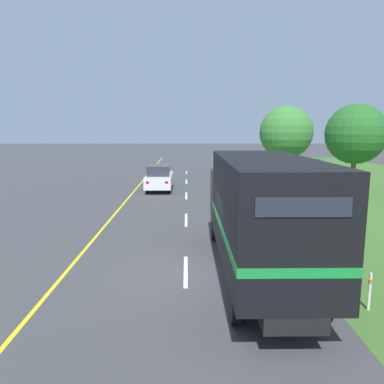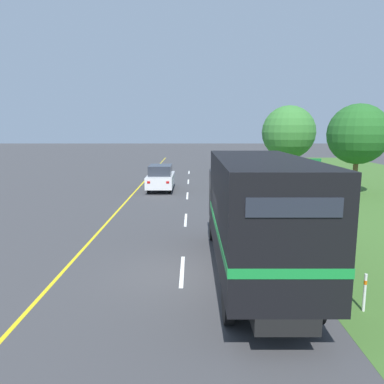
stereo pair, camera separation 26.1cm
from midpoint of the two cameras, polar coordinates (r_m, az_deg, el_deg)
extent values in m
plane|color=#3D3D3F|center=(11.65, -0.87, -12.43)|extent=(200.00, 200.00, 0.00)
cube|color=#3D6628|center=(29.53, 27.27, 0.06)|extent=(20.00, 61.78, 0.01)
cube|color=yellow|center=(26.54, -8.38, 0.07)|extent=(0.12, 61.78, 0.01)
cube|color=white|center=(11.92, -0.85, -11.90)|extent=(0.12, 2.60, 0.01)
cube|color=white|center=(18.22, -0.54, -4.24)|extent=(0.12, 2.60, 0.01)
cube|color=white|center=(24.67, -0.39, -0.56)|extent=(0.12, 2.60, 0.01)
cube|color=white|center=(31.19, -0.30, 1.60)|extent=(0.12, 2.60, 0.01)
cube|color=white|center=(37.74, -0.25, 3.00)|extent=(0.12, 2.60, 0.01)
cylinder|color=black|center=(14.97, 3.67, -5.39)|extent=(0.22, 1.00, 1.00)
cylinder|color=black|center=(15.22, 11.19, -5.30)|extent=(0.22, 1.00, 1.00)
cylinder|color=black|center=(8.90, 6.39, -16.27)|extent=(0.22, 1.00, 1.00)
cylinder|color=black|center=(9.32, 19.10, -15.51)|extent=(0.22, 1.00, 1.00)
cube|color=black|center=(11.58, 9.80, -9.13)|extent=(1.27, 8.63, 0.36)
cube|color=black|center=(10.16, 11.05, -2.67)|extent=(2.31, 6.53, 2.76)
cube|color=#198C38|center=(10.28, 10.96, -5.31)|extent=(2.33, 6.55, 0.20)
cube|color=#232833|center=(6.90, 16.39, -2.28)|extent=(1.73, 0.03, 0.36)
cube|color=black|center=(14.42, 7.76, -0.70)|extent=(2.22, 2.10, 1.90)
cube|color=#283342|center=(15.42, 7.26, 0.88)|extent=(1.96, 0.03, 0.85)
cylinder|color=black|center=(28.34, -5.74, 1.40)|extent=(0.16, 0.66, 0.66)
cylinder|color=black|center=(28.23, -2.76, 1.40)|extent=(0.16, 0.66, 0.66)
cylinder|color=black|center=(25.71, -6.33, 0.54)|extent=(0.16, 0.66, 0.66)
cylinder|color=black|center=(25.59, -3.04, 0.54)|extent=(0.16, 0.66, 0.66)
cube|color=white|center=(26.90, -4.47, 1.84)|extent=(1.80, 4.31, 0.80)
cube|color=#282D38|center=(26.64, -4.52, 3.37)|extent=(1.55, 2.37, 0.68)
cube|color=red|center=(24.80, -6.31, 1.48)|extent=(0.20, 0.03, 0.14)
cube|color=red|center=(24.70, -3.41, 1.48)|extent=(0.20, 0.03, 0.14)
cylinder|color=#9E9EA3|center=(20.40, 15.13, 0.50)|extent=(0.09, 0.09, 2.50)
cylinder|color=#9E9EA3|center=(20.77, 18.50, 0.49)|extent=(0.09, 0.09, 2.50)
cube|color=#196B33|center=(20.50, 16.90, 2.06)|extent=(1.81, 0.06, 1.36)
cube|color=#196B33|center=(20.60, 18.66, 4.41)|extent=(0.58, 0.06, 0.32)
cube|color=silver|center=(20.46, 16.93, 2.05)|extent=(1.41, 0.02, 0.24)
cylinder|color=brown|center=(27.64, 23.84, 2.24)|extent=(0.32, 0.32, 2.41)
sphere|color=#236023|center=(27.46, 24.24, 8.05)|extent=(4.00, 4.00, 4.00)
cylinder|color=#4C3823|center=(34.21, 14.53, 3.85)|extent=(0.37, 0.37, 2.20)
sphere|color=#387A33|center=(34.06, 14.74, 8.79)|extent=(4.62, 4.62, 4.62)
cylinder|color=brown|center=(42.55, 13.57, 5.02)|extent=(0.39, 0.39, 2.26)
sphere|color=#1E511E|center=(42.43, 13.72, 8.78)|extent=(4.15, 4.15, 4.15)
cylinder|color=white|center=(10.27, 25.51, -13.69)|extent=(0.07, 0.07, 0.95)
cylinder|color=orange|center=(10.17, 25.62, -12.31)|extent=(0.08, 0.08, 0.10)
camera|label=1|loc=(0.13, -89.61, 0.07)|focal=35.00mm
camera|label=2|loc=(0.13, 90.39, -0.07)|focal=35.00mm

